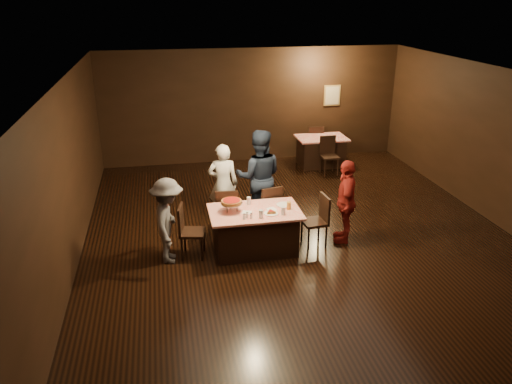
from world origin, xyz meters
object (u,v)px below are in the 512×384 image
(main_table, at_px, (255,231))
(chair_far_right, at_px, (268,208))
(glass_front_left, at_px, (261,214))
(glass_back, at_px, (249,201))
(diner_grey_knit, at_px, (168,221))
(glass_front_right, at_px, (283,211))
(chair_end_left, at_px, (192,231))
(diner_red_shirt, at_px, (346,201))
(chair_end_right, at_px, (314,221))
(glass_amber, at_px, (289,206))
(diner_white_jacket, at_px, (223,184))
(pizza_stand, at_px, (232,202))
(back_table, at_px, (321,151))
(plate_empty, at_px, (283,205))
(chair_back_far, at_px, (314,142))
(chair_back_near, at_px, (330,156))
(chair_far_left, at_px, (227,211))
(diner_navy_hoodie, at_px, (259,177))

(main_table, relative_size, chair_far_right, 1.68)
(glass_front_left, bearing_deg, chair_far_right, 71.57)
(glass_front_left, xyz_separation_m, glass_back, (-0.10, 0.60, 0.00))
(chair_far_right, relative_size, glass_front_left, 6.79)
(diner_grey_knit, height_order, glass_front_right, diner_grey_knit)
(chair_end_left, relative_size, diner_grey_knit, 0.63)
(glass_back, bearing_deg, diner_red_shirt, -7.61)
(chair_end_right, relative_size, glass_amber, 6.79)
(diner_red_shirt, relative_size, glass_amber, 11.22)
(diner_white_jacket, distance_m, pizza_stand, 1.26)
(back_table, height_order, chair_far_right, chair_far_right)
(glass_front_left, height_order, glass_amber, same)
(plate_empty, bearing_deg, glass_front_right, -104.04)
(chair_back_far, relative_size, diner_red_shirt, 0.60)
(chair_end_right, height_order, diner_red_shirt, diner_red_shirt)
(main_table, distance_m, diner_white_jacket, 1.42)
(main_table, distance_m, chair_back_far, 5.58)
(chair_back_near, height_order, glass_front_right, chair_back_near)
(diner_white_jacket, distance_m, diner_red_shirt, 2.43)
(chair_end_right, bearing_deg, main_table, -95.16)
(diner_red_shirt, xyz_separation_m, glass_back, (-1.75, 0.23, 0.05))
(chair_far_right, bearing_deg, chair_back_near, -139.85)
(chair_back_near, distance_m, plate_empty, 4.05)
(diner_white_jacket, relative_size, plate_empty, 6.51)
(back_table, bearing_deg, chair_far_right, -121.95)
(main_table, xyz_separation_m, chair_back_near, (2.63, 3.62, 0.09))
(diner_red_shirt, bearing_deg, diner_grey_knit, -68.45)
(diner_white_jacket, xyz_separation_m, diner_red_shirt, (2.09, -1.23, -0.03))
(chair_far_left, relative_size, glass_front_left, 6.79)
(chair_far_right, xyz_separation_m, glass_front_right, (0.05, -1.00, 0.37))
(chair_far_left, bearing_deg, diner_red_shirt, 166.69)
(diner_red_shirt, relative_size, glass_front_right, 11.22)
(chair_far_left, xyz_separation_m, chair_back_near, (3.03, 2.87, 0.00))
(diner_navy_hoodie, height_order, glass_back, diner_navy_hoodie)
(chair_far_right, distance_m, glass_back, 0.73)
(chair_far_right, relative_size, chair_back_far, 1.00)
(diner_grey_knit, bearing_deg, plate_empty, -77.27)
(back_table, height_order, diner_navy_hoodie, diner_navy_hoodie)
(main_table, relative_size, glass_front_right, 11.43)
(glass_front_right, bearing_deg, plate_empty, 75.96)
(diner_red_shirt, xyz_separation_m, plate_empty, (-1.15, 0.08, -0.01))
(main_table, height_order, diner_navy_hoodie, diner_navy_hoodie)
(glass_front_left, bearing_deg, back_table, 60.86)
(chair_far_left, height_order, chair_back_far, same)
(main_table, relative_size, chair_far_left, 1.68)
(chair_far_left, distance_m, chair_end_right, 1.68)
(main_table, height_order, chair_far_right, chair_far_right)
(chair_back_near, relative_size, diner_red_shirt, 0.60)
(glass_front_left, distance_m, glass_back, 0.61)
(diner_white_jacket, relative_size, diner_grey_knit, 1.09)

